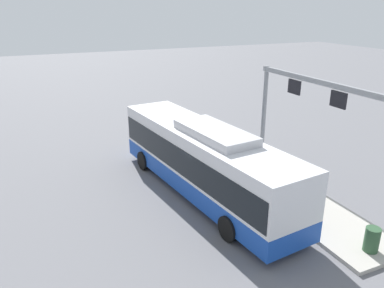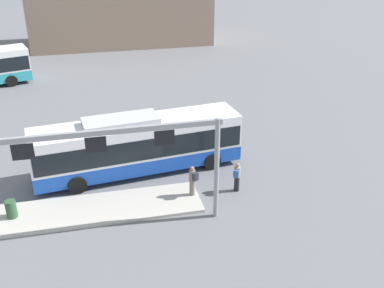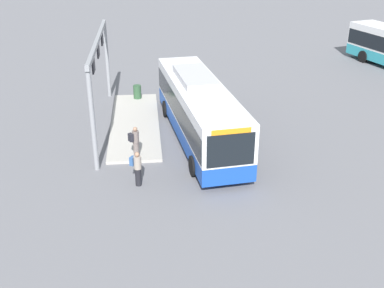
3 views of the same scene
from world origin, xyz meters
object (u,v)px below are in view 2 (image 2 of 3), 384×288
object	(u,v)px
person_boarding	(237,176)
person_waiting_near	(193,180)
trash_bin	(11,209)
bus_main	(138,143)

from	to	relation	value
person_boarding	person_waiting_near	world-z (taller)	person_waiting_near
person_boarding	person_waiting_near	xyz separation A→B (m)	(-2.44, -0.10, 0.16)
person_boarding	trash_bin	size ratio (longest dim) A/B	1.86
person_waiting_near	bus_main	bearing A→B (deg)	5.50
person_boarding	trash_bin	xyz separation A→B (m)	(-11.40, -0.05, -0.28)
bus_main	trash_bin	world-z (taller)	bus_main
person_waiting_near	trash_bin	xyz separation A→B (m)	(-8.96, 0.05, -0.44)
bus_main	trash_bin	bearing A→B (deg)	-159.57
person_waiting_near	trash_bin	world-z (taller)	person_waiting_near
person_waiting_near	person_boarding	bearing A→B (deg)	-116.87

